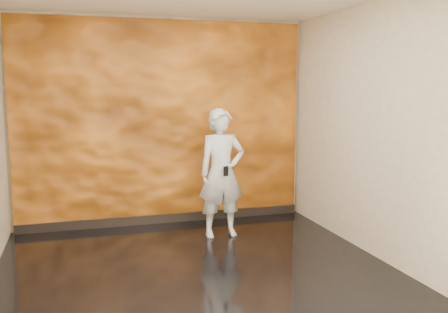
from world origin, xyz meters
TOP-DOWN VIEW (x-y plane):
  - room at (0.00, 0.00)m, footprint 4.02×4.02m
  - feature_wall at (0.00, 1.96)m, footprint 3.90×0.06m
  - baseboard at (0.00, 1.92)m, footprint 3.90×0.04m
  - man at (0.59, 1.13)m, footprint 0.59×0.40m
  - phone at (0.57, 0.90)m, footprint 0.07×0.03m

SIDE VIEW (x-z plane):
  - baseboard at x=0.00m, z-range 0.00..0.12m
  - man at x=0.59m, z-range 0.00..1.61m
  - phone at x=0.57m, z-range 0.81..0.93m
  - feature_wall at x=0.00m, z-range 0.00..2.75m
  - room at x=0.00m, z-range -0.01..2.81m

